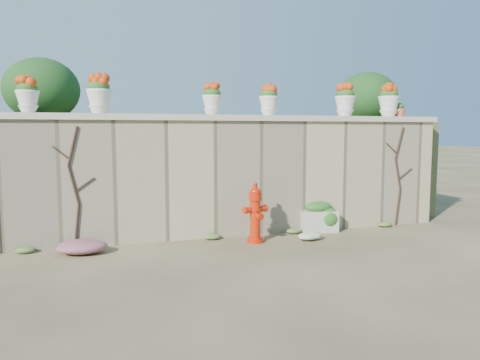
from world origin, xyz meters
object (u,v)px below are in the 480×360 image
object	(u,v)px
urn_pot_0	(28,95)
terracotta_pot	(399,111)
fire_hydrant	(255,212)
planter_box	(318,217)

from	to	relation	value
urn_pot_0	terracotta_pot	bearing A→B (deg)	-0.00
fire_hydrant	urn_pot_0	xyz separation A→B (m)	(-3.42, 0.70, 1.87)
terracotta_pot	urn_pot_0	bearing A→B (deg)	180.00
urn_pot_0	planter_box	bearing A→B (deg)	-2.98
urn_pot_0	terracotta_pot	world-z (taller)	urn_pot_0
urn_pot_0	terracotta_pot	distance (m)	6.66
urn_pot_0	terracotta_pot	size ratio (longest dim) A/B	2.09
fire_hydrant	urn_pot_0	world-z (taller)	urn_pot_0
planter_box	urn_pot_0	world-z (taller)	urn_pot_0
planter_box	urn_pot_0	xyz separation A→B (m)	(-4.80, 0.25, 2.11)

